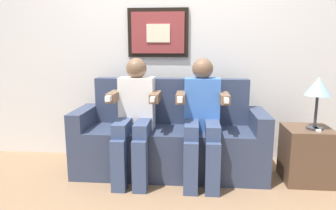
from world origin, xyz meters
TOP-DOWN VIEW (x-y plane):
  - ground_plane at (0.00, 0.00)m, footprint 5.46×5.46m
  - back_wall_assembly at (-0.00, 0.76)m, footprint 4.20×0.10m
  - couch at (0.00, 0.33)m, footprint 1.80×0.58m
  - person_on_left at (-0.30, 0.16)m, footprint 0.46×0.56m
  - person_on_right at (0.30, 0.16)m, footprint 0.46×0.56m
  - side_table_right at (1.25, 0.22)m, footprint 0.40×0.40m
  - table_lamp at (1.29, 0.18)m, footprint 0.22×0.22m
  - spare_remote_on_table at (1.29, 0.14)m, footprint 0.04×0.13m

SIDE VIEW (x-z plane):
  - ground_plane at x=0.00m, z-range 0.00..0.00m
  - side_table_right at x=1.25m, z-range 0.00..0.50m
  - couch at x=0.00m, z-range -0.14..0.76m
  - spare_remote_on_table at x=1.29m, z-range 0.50..0.52m
  - person_on_left at x=-0.30m, z-range 0.05..1.16m
  - person_on_right at x=0.30m, z-range 0.05..1.16m
  - table_lamp at x=1.29m, z-range 0.63..1.09m
  - back_wall_assembly at x=0.00m, z-range 0.00..2.60m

